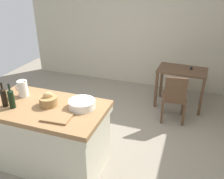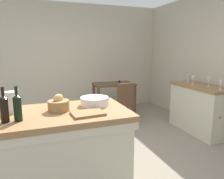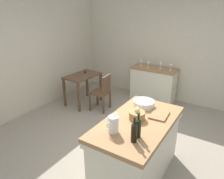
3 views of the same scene
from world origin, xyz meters
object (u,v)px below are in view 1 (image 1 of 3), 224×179
at_px(island_table, 49,133).
at_px(pitcher, 23,88).
at_px(cutting_board, 57,117).
at_px(wine_bottle_amber, 4,97).
at_px(writing_desk, 182,76).
at_px(bread_basket, 48,100).
at_px(wash_bowl, 82,104).
at_px(wine_bottle_dark, 11,98).
at_px(wooden_chair, 174,97).

relative_size(island_table, pitcher, 5.79).
relative_size(cutting_board, wine_bottle_amber, 0.98).
height_order(pitcher, wine_bottle_amber, wine_bottle_amber).
relative_size(writing_desk, bread_basket, 4.17).
height_order(writing_desk, cutting_board, cutting_board).
bearing_deg(pitcher, wash_bowl, -1.41).
height_order(wash_bowl, bread_basket, bread_basket).
height_order(wine_bottle_dark, wine_bottle_amber, same).
distance_m(island_table, wash_bowl, 0.66).
height_order(wooden_chair, pitcher, pitcher).
bearing_deg(wooden_chair, writing_desk, 85.06).
distance_m(wooden_chair, wash_bowl, 1.87).
xyz_separation_m(pitcher, wash_bowl, (0.87, -0.02, -0.07)).
xyz_separation_m(pitcher, wine_bottle_amber, (-0.03, -0.30, 0.02)).
height_order(cutting_board, wine_bottle_amber, wine_bottle_amber).
bearing_deg(wine_bottle_amber, wine_bottle_dark, 1.24).
height_order(bread_basket, wine_bottle_amber, wine_bottle_amber).
relative_size(island_table, wooden_chair, 1.72).
bearing_deg(pitcher, island_table, -18.87).
relative_size(writing_desk, pitcher, 3.54).
distance_m(wash_bowl, wine_bottle_dark, 0.85).
distance_m(island_table, writing_desk, 2.72).
xyz_separation_m(wooden_chair, wash_bowl, (-1.00, -1.50, 0.47)).
bearing_deg(wash_bowl, writing_desk, 63.64).
relative_size(writing_desk, wine_bottle_amber, 2.87).
distance_m(island_table, bread_basket, 0.48).
bearing_deg(writing_desk, wash_bowl, -116.36).
bearing_deg(island_table, wine_bottle_dark, -155.36).
height_order(bread_basket, wine_bottle_dark, wine_bottle_dark).
xyz_separation_m(bread_basket, wine_bottle_amber, (-0.49, -0.20, 0.07)).
relative_size(pitcher, wash_bowl, 0.80).
bearing_deg(bread_basket, cutting_board, -42.06).
height_order(island_table, bread_basket, bread_basket).
relative_size(bread_basket, cutting_board, 0.71).
height_order(pitcher, wine_bottle_dark, wine_bottle_dark).
height_order(cutting_board, wine_bottle_dark, wine_bottle_dark).
relative_size(wine_bottle_dark, wine_bottle_amber, 1.00).
xyz_separation_m(island_table, bread_basket, (0.04, 0.04, 0.48)).
distance_m(island_table, wine_bottle_amber, 0.73).
bearing_deg(wine_bottle_dark, wooden_chair, 44.71).
bearing_deg(wine_bottle_dark, cutting_board, -3.16).
distance_m(writing_desk, wine_bottle_dark, 3.07).
distance_m(bread_basket, wine_bottle_dark, 0.43).
xyz_separation_m(island_table, pitcher, (-0.42, 0.14, 0.53)).
xyz_separation_m(writing_desk, bread_basket, (-1.47, -2.22, 0.33)).
bearing_deg(wine_bottle_amber, wooden_chair, 43.08).
distance_m(pitcher, cutting_board, 0.79).
distance_m(wash_bowl, wine_bottle_amber, 0.95).
bearing_deg(island_table, writing_desk, 56.18).
relative_size(writing_desk, wine_bottle_dark, 2.88).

